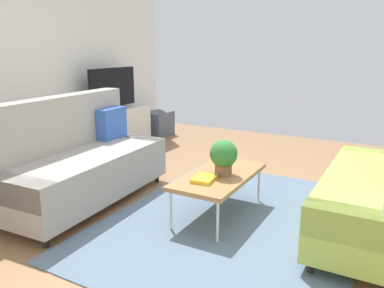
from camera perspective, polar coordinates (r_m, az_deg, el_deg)
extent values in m
plane|color=#936B47|center=(3.74, 1.85, -10.98)|extent=(7.68, 7.68, 0.00)
cube|color=white|center=(5.28, -26.64, 11.27)|extent=(6.40, 0.12, 2.90)
cube|color=slate|center=(3.69, 6.45, -11.30)|extent=(2.90, 2.20, 0.01)
cube|color=gray|center=(4.12, -15.76, -4.26)|extent=(1.94, 0.94, 0.44)
cube|color=gray|center=(4.22, -19.47, 2.90)|extent=(1.91, 0.30, 0.56)
cube|color=gray|center=(4.73, -9.01, -0.13)|extent=(0.24, 0.85, 0.22)
cube|color=gray|center=(3.55, -25.08, -6.30)|extent=(0.24, 0.85, 0.22)
cylinder|color=black|center=(4.67, -5.26, -5.06)|extent=(0.05, 0.05, 0.10)
cylinder|color=black|center=(3.44, -20.99, -13.44)|extent=(0.05, 0.05, 0.10)
cylinder|color=black|center=(5.04, -11.88, -3.83)|extent=(0.05, 0.05, 0.10)
cube|color=#3359B2|center=(4.60, -11.86, 3.06)|extent=(0.41, 0.16, 0.36)
cube|color=#A3BC4C|center=(3.66, 25.81, -7.58)|extent=(1.90, 0.84, 0.44)
cube|color=#A3BC4C|center=(2.83, 24.77, -11.40)|extent=(0.20, 0.84, 0.22)
cube|color=#A3BC4C|center=(4.44, 26.76, -2.48)|extent=(0.20, 0.84, 0.22)
cylinder|color=black|center=(3.03, 17.26, -17.13)|extent=(0.05, 0.05, 0.10)
cylinder|color=black|center=(4.59, 22.00, -6.44)|extent=(0.05, 0.05, 0.10)
cube|color=#9E7042|center=(3.66, 4.03, -4.81)|extent=(1.10, 0.56, 0.04)
cylinder|color=silver|center=(3.43, -3.21, -9.91)|extent=(0.02, 0.02, 0.38)
cylinder|color=silver|center=(4.25, 4.07, -5.05)|extent=(0.02, 0.02, 0.38)
cylinder|color=silver|center=(3.23, 3.85, -11.54)|extent=(0.02, 0.02, 0.38)
cylinder|color=silver|center=(4.08, 9.95, -6.04)|extent=(0.02, 0.02, 0.38)
cube|color=silver|center=(6.23, -11.58, 2.22)|extent=(1.40, 0.44, 0.64)
cube|color=black|center=(6.15, -11.59, 5.30)|extent=(0.36, 0.20, 0.04)
cube|color=black|center=(6.11, -11.75, 8.26)|extent=(1.00, 0.05, 0.60)
cube|color=#4C5666|center=(7.04, -5.09, 3.02)|extent=(0.52, 0.40, 0.44)
cylinder|color=brown|center=(3.61, 4.69, -3.85)|extent=(0.16, 0.16, 0.11)
sphere|color=#2D7233|center=(3.57, 4.75, -1.45)|extent=(0.26, 0.26, 0.26)
cube|color=gold|center=(3.47, 1.81, -5.21)|extent=(0.26, 0.20, 0.03)
cylinder|color=#4C72B2|center=(5.77, -15.90, 4.92)|extent=(0.14, 0.14, 0.13)
cylinder|color=gold|center=(5.85, -13.92, 5.31)|extent=(0.06, 0.06, 0.16)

